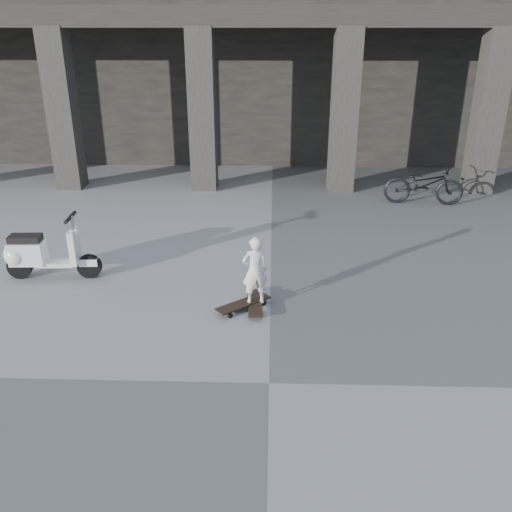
{
  "coord_description": "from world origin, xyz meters",
  "views": [
    {
      "loc": [
        0.01,
        -5.45,
        4.02
      ],
      "look_at": [
        -0.24,
        2.42,
        0.65
      ],
      "focal_mm": 38.0,
      "sensor_mm": 36.0,
      "label": 1
    }
  ],
  "objects_px": {
    "skateboard_spare": "(243,304)",
    "bicycle": "(424,184)",
    "child": "(255,270)",
    "scooter": "(36,254)",
    "longboard": "(255,303)"
  },
  "relations": [
    {
      "from": "scooter",
      "to": "bicycle",
      "type": "xyz_separation_m",
      "value": [
        7.63,
        4.43,
        0.04
      ]
    },
    {
      "from": "child",
      "to": "bicycle",
      "type": "height_order",
      "value": "child"
    },
    {
      "from": "longboard",
      "to": "scooter",
      "type": "distance_m",
      "value": 3.89
    },
    {
      "from": "skateboard_spare",
      "to": "bicycle",
      "type": "xyz_separation_m",
      "value": [
        4.06,
        5.44,
        0.41
      ]
    },
    {
      "from": "skateboard_spare",
      "to": "bicycle",
      "type": "distance_m",
      "value": 6.8
    },
    {
      "from": "skateboard_spare",
      "to": "scooter",
      "type": "xyz_separation_m",
      "value": [
        -3.57,
        1.0,
        0.36
      ]
    },
    {
      "from": "child",
      "to": "scooter",
      "type": "xyz_separation_m",
      "value": [
        -3.75,
        0.95,
        -0.18
      ]
    },
    {
      "from": "scooter",
      "to": "skateboard_spare",
      "type": "bearing_deg",
      "value": -18.62
    },
    {
      "from": "child",
      "to": "bicycle",
      "type": "relative_size",
      "value": 0.58
    },
    {
      "from": "skateboard_spare",
      "to": "child",
      "type": "height_order",
      "value": "child"
    },
    {
      "from": "skateboard_spare",
      "to": "child",
      "type": "relative_size",
      "value": 0.79
    },
    {
      "from": "longboard",
      "to": "skateboard_spare",
      "type": "height_order",
      "value": "skateboard_spare"
    },
    {
      "from": "bicycle",
      "to": "longboard",
      "type": "bearing_deg",
      "value": 150.21
    },
    {
      "from": "skateboard_spare",
      "to": "scooter",
      "type": "distance_m",
      "value": 3.73
    },
    {
      "from": "bicycle",
      "to": "child",
      "type": "bearing_deg",
      "value": 150.21
    }
  ]
}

